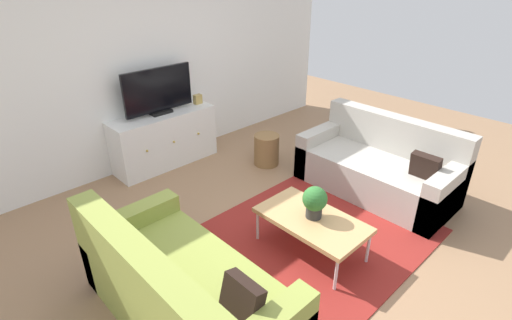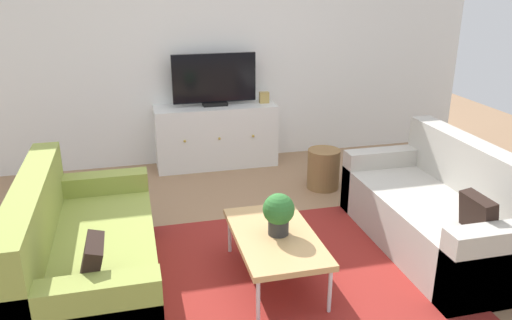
{
  "view_description": "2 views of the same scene",
  "coord_description": "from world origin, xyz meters",
  "px_view_note": "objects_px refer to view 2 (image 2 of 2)",
  "views": [
    {
      "loc": [
        -2.48,
        -2.03,
        2.5
      ],
      "look_at": [
        0.0,
        0.55,
        0.66
      ],
      "focal_mm": 27.27,
      "sensor_mm": 36.0,
      "label": 1
    },
    {
      "loc": [
        -0.99,
        -3.41,
        2.16
      ],
      "look_at": [
        0.0,
        0.55,
        0.66
      ],
      "focal_mm": 35.83,
      "sensor_mm": 36.0,
      "label": 2
    }
  ],
  "objects_px": {
    "mantel_clock": "(264,97)",
    "coffee_table": "(275,238)",
    "couch_right_side": "(444,214)",
    "tv_console": "(216,136)",
    "couch_left_side": "(79,258)",
    "potted_plant": "(279,212)",
    "wicker_basket": "(323,169)",
    "flat_screen_tv": "(214,80)"
  },
  "relations": [
    {
      "from": "coffee_table",
      "to": "mantel_clock",
      "type": "xyz_separation_m",
      "value": [
        0.59,
        2.53,
        0.44
      ]
    },
    {
      "from": "coffee_table",
      "to": "wicker_basket",
      "type": "relative_size",
      "value": 2.4
    },
    {
      "from": "potted_plant",
      "to": "wicker_basket",
      "type": "height_order",
      "value": "potted_plant"
    },
    {
      "from": "coffee_table",
      "to": "tv_console",
      "type": "distance_m",
      "value": 2.53
    },
    {
      "from": "mantel_clock",
      "to": "coffee_table",
      "type": "bearing_deg",
      "value": -103.08
    },
    {
      "from": "coffee_table",
      "to": "wicker_basket",
      "type": "distance_m",
      "value": 1.86
    },
    {
      "from": "couch_left_side",
      "to": "mantel_clock",
      "type": "distance_m",
      "value": 3.12
    },
    {
      "from": "coffee_table",
      "to": "wicker_basket",
      "type": "bearing_deg",
      "value": 57.84
    },
    {
      "from": "coffee_table",
      "to": "potted_plant",
      "type": "distance_m",
      "value": 0.2
    },
    {
      "from": "couch_right_side",
      "to": "wicker_basket",
      "type": "bearing_deg",
      "value": 109.89
    },
    {
      "from": "couch_left_side",
      "to": "couch_right_side",
      "type": "height_order",
      "value": "same"
    },
    {
      "from": "coffee_table",
      "to": "couch_right_side",
      "type": "bearing_deg",
      "value": 5.98
    },
    {
      "from": "couch_left_side",
      "to": "potted_plant",
      "type": "relative_size",
      "value": 5.77
    },
    {
      "from": "coffee_table",
      "to": "potted_plant",
      "type": "xyz_separation_m",
      "value": [
        0.03,
        0.0,
        0.2
      ]
    },
    {
      "from": "coffee_table",
      "to": "mantel_clock",
      "type": "relative_size",
      "value": 7.84
    },
    {
      "from": "couch_left_side",
      "to": "tv_console",
      "type": "distance_m",
      "value": 2.75
    },
    {
      "from": "couch_right_side",
      "to": "potted_plant",
      "type": "bearing_deg",
      "value": -174.1
    },
    {
      "from": "tv_console",
      "to": "coffee_table",
      "type": "bearing_deg",
      "value": -90.13
    },
    {
      "from": "tv_console",
      "to": "couch_left_side",
      "type": "bearing_deg",
      "value": -120.22
    },
    {
      "from": "coffee_table",
      "to": "potted_plant",
      "type": "height_order",
      "value": "potted_plant"
    },
    {
      "from": "flat_screen_tv",
      "to": "couch_right_side",
      "type": "bearing_deg",
      "value": -58.05
    },
    {
      "from": "couch_right_side",
      "to": "mantel_clock",
      "type": "height_order",
      "value": "couch_right_side"
    },
    {
      "from": "couch_right_side",
      "to": "mantel_clock",
      "type": "relative_size",
      "value": 13.81
    },
    {
      "from": "tv_console",
      "to": "potted_plant",
      "type": "bearing_deg",
      "value": -89.56
    },
    {
      "from": "tv_console",
      "to": "flat_screen_tv",
      "type": "xyz_separation_m",
      "value": [
        0.0,
        0.02,
        0.66
      ]
    },
    {
      "from": "coffee_table",
      "to": "mantel_clock",
      "type": "distance_m",
      "value": 2.64
    },
    {
      "from": "couch_left_side",
      "to": "potted_plant",
      "type": "height_order",
      "value": "couch_left_side"
    },
    {
      "from": "couch_right_side",
      "to": "tv_console",
      "type": "relative_size",
      "value": 1.28
    },
    {
      "from": "couch_left_side",
      "to": "wicker_basket",
      "type": "height_order",
      "value": "couch_left_side"
    },
    {
      "from": "couch_left_side",
      "to": "flat_screen_tv",
      "type": "height_order",
      "value": "flat_screen_tv"
    },
    {
      "from": "potted_plant",
      "to": "wicker_basket",
      "type": "distance_m",
      "value": 1.87
    },
    {
      "from": "flat_screen_tv",
      "to": "wicker_basket",
      "type": "height_order",
      "value": "flat_screen_tv"
    },
    {
      "from": "mantel_clock",
      "to": "wicker_basket",
      "type": "bearing_deg",
      "value": -67.45
    },
    {
      "from": "couch_right_side",
      "to": "coffee_table",
      "type": "distance_m",
      "value": 1.51
    },
    {
      "from": "couch_right_side",
      "to": "tv_console",
      "type": "bearing_deg",
      "value": 122.16
    },
    {
      "from": "couch_right_side",
      "to": "mantel_clock",
      "type": "distance_m",
      "value": 2.59
    },
    {
      "from": "couch_right_side",
      "to": "flat_screen_tv",
      "type": "bearing_deg",
      "value": 121.95
    },
    {
      "from": "couch_left_side",
      "to": "coffee_table",
      "type": "height_order",
      "value": "couch_left_side"
    },
    {
      "from": "couch_left_side",
      "to": "wicker_basket",
      "type": "bearing_deg",
      "value": 30.86
    },
    {
      "from": "coffee_table",
      "to": "potted_plant",
      "type": "bearing_deg",
      "value": 10.89
    },
    {
      "from": "potted_plant",
      "to": "tv_console",
      "type": "distance_m",
      "value": 2.53
    },
    {
      "from": "couch_left_side",
      "to": "mantel_clock",
      "type": "xyz_separation_m",
      "value": [
        1.97,
        2.37,
        0.5
      ]
    }
  ]
}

